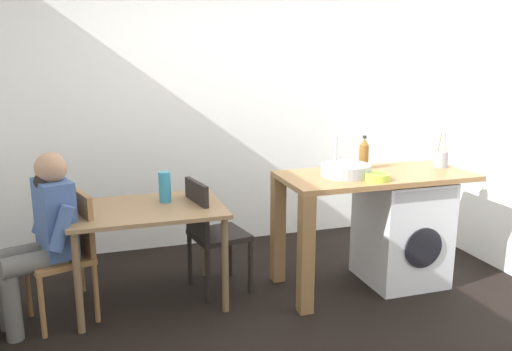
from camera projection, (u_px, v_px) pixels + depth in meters
ground_plane at (284, 320)px, 3.71m from camera, size 5.46×5.46×0.00m
wall_back at (221, 105)px, 5.03m from camera, size 4.60×0.10×2.70m
dining_table at (147, 220)px, 3.85m from camera, size 1.10×0.76×0.74m
chair_person_seat at (69, 249)px, 3.65m from camera, size 0.51×0.51×0.90m
chair_opposite at (210, 229)px, 4.05m from camera, size 0.47×0.47×0.90m
seated_person at (43, 231)px, 3.52m from camera, size 0.56×0.54×1.20m
kitchen_counter at (351, 195)px, 4.06m from camera, size 1.50×0.68×0.92m
washing_machine at (401, 230)px, 4.28m from camera, size 0.60×0.61×0.86m
sink_basin at (346, 170)px, 4.00m from camera, size 0.38×0.38×0.09m
tap at (336, 154)px, 4.15m from camera, size 0.02×0.02×0.28m
bottle_tall_green at (364, 154)px, 4.22m from camera, size 0.08×0.08×0.27m
mixing_bowl at (377, 176)px, 3.87m from camera, size 0.19×0.19×0.05m
utensil_crock at (441, 159)px, 4.31m from camera, size 0.11×0.11×0.30m
vase at (165, 187)px, 3.94m from camera, size 0.09×0.09×0.23m
scissors at (377, 176)px, 3.98m from camera, size 0.15×0.06×0.01m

